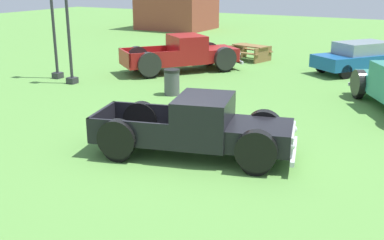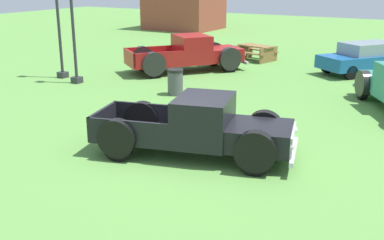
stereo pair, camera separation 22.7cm
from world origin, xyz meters
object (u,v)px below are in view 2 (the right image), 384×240
at_px(lamp_post_near, 58,21).
at_px(trash_can, 175,82).
at_px(pickup_truck_foreground, 206,129).
at_px(sedan_distant_a, 366,57).
at_px(lamp_post_far, 73,32).
at_px(pickup_truck_behind_left, 193,54).
at_px(picnic_table, 256,51).

distance_m(lamp_post_near, trash_can, 6.08).
height_order(pickup_truck_foreground, sedan_distant_a, pickup_truck_foreground).
distance_m(pickup_truck_foreground, lamp_post_far, 9.65).
relative_size(lamp_post_near, trash_can, 4.79).
height_order(lamp_post_near, trash_can, lamp_post_near).
relative_size(pickup_truck_foreground, sedan_distant_a, 1.19).
height_order(pickup_truck_behind_left, lamp_post_near, lamp_post_near).
relative_size(sedan_distant_a, lamp_post_near, 0.95).
bearing_deg(picnic_table, lamp_post_far, -116.58).
distance_m(pickup_truck_behind_left, lamp_post_near, 6.02).
height_order(sedan_distant_a, picnic_table, sedan_distant_a).
relative_size(pickup_truck_behind_left, lamp_post_near, 1.18).
relative_size(sedan_distant_a, lamp_post_far, 1.10).
distance_m(lamp_post_near, picnic_table, 9.97).
height_order(pickup_truck_foreground, pickup_truck_behind_left, pickup_truck_behind_left).
bearing_deg(lamp_post_far, picnic_table, 63.42).
distance_m(pickup_truck_foreground, trash_can, 6.23).
distance_m(pickup_truck_behind_left, lamp_post_far, 5.53).
height_order(pickup_truck_foreground, lamp_post_near, lamp_post_near).
bearing_deg(sedan_distant_a, lamp_post_near, -145.98).
bearing_deg(pickup_truck_behind_left, picnic_table, 70.36).
xyz_separation_m(lamp_post_near, lamp_post_far, (1.25, -0.46, -0.32)).
bearing_deg(pickup_truck_foreground, lamp_post_near, 153.14).
xyz_separation_m(pickup_truck_foreground, trash_can, (-3.92, 4.83, -0.23)).
xyz_separation_m(lamp_post_far, trash_can, (4.53, 0.38, -1.59)).
xyz_separation_m(pickup_truck_behind_left, lamp_post_far, (-2.85, -4.56, 1.29)).
bearing_deg(lamp_post_far, sedan_distant_a, 38.95).
bearing_deg(lamp_post_far, pickup_truck_behind_left, 57.96).
bearing_deg(picnic_table, trash_can, -88.23).
bearing_deg(lamp_post_near, sedan_distant_a, 34.02).
distance_m(pickup_truck_foreground, lamp_post_near, 11.00).
xyz_separation_m(pickup_truck_foreground, picnic_table, (-4.17, 12.99, -0.22)).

